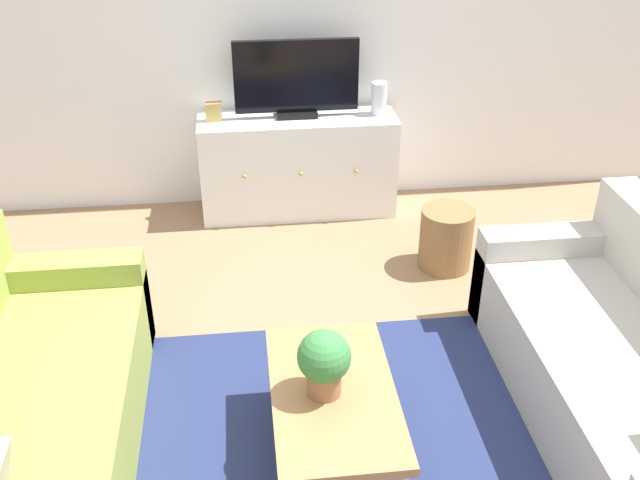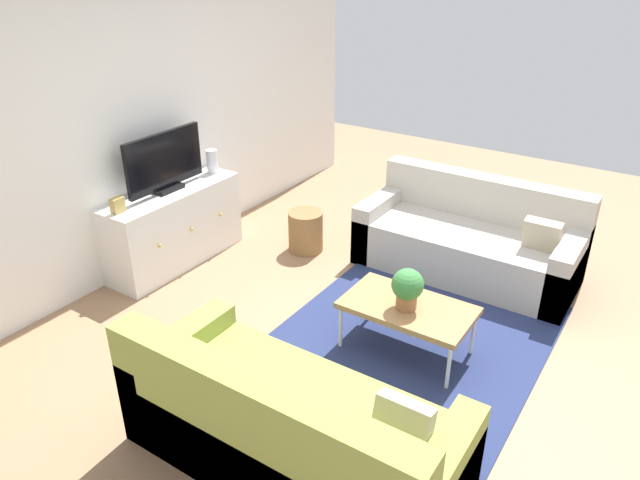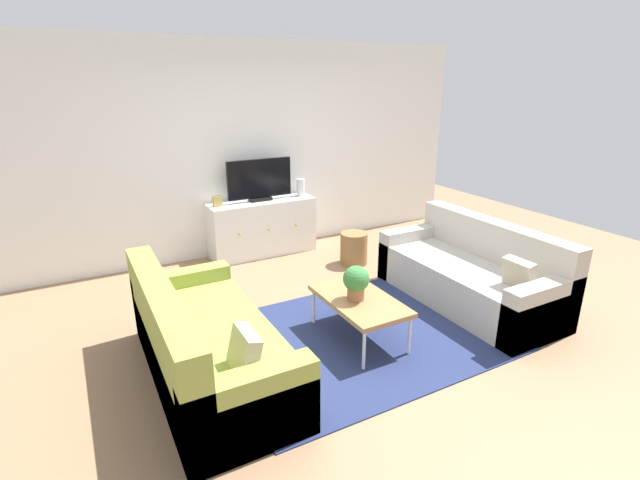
{
  "view_description": "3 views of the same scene",
  "coord_description": "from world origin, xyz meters",
  "px_view_note": "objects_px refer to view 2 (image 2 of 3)",
  "views": [
    {
      "loc": [
        -0.36,
        -2.52,
        2.55
      ],
      "look_at": [
        0.0,
        0.61,
        0.7
      ],
      "focal_mm": 40.7,
      "sensor_mm": 36.0,
      "label": 1
    },
    {
      "loc": [
        -3.41,
        -1.64,
        2.76
      ],
      "look_at": [
        0.0,
        0.61,
        0.7
      ],
      "focal_mm": 33.49,
      "sensor_mm": 36.0,
      "label": 2
    },
    {
      "loc": [
        -2.12,
        -3.26,
        2.24
      ],
      "look_at": [
        0.0,
        0.61,
        0.7
      ],
      "focal_mm": 26.21,
      "sensor_mm": 36.0,
      "label": 3
    }
  ],
  "objects_px": {
    "coffee_table": "(408,309)",
    "tv_console": "(174,227)",
    "couch_right_side": "(471,241)",
    "mantel_clock": "(117,205)",
    "wicker_basket": "(306,231)",
    "couch_left_side": "(286,434)",
    "glass_vase": "(212,161)",
    "potted_plant": "(407,287)",
    "flat_screen_tv": "(165,163)"
  },
  "relations": [
    {
      "from": "coffee_table",
      "to": "tv_console",
      "type": "height_order",
      "value": "tv_console"
    },
    {
      "from": "couch_right_side",
      "to": "coffee_table",
      "type": "distance_m",
      "value": 1.47
    },
    {
      "from": "tv_console",
      "to": "mantel_clock",
      "type": "xyz_separation_m",
      "value": [
        -0.58,
        0.0,
        0.43
      ]
    },
    {
      "from": "mantel_clock",
      "to": "tv_console",
      "type": "bearing_deg",
      "value": -0.0
    },
    {
      "from": "couch_right_side",
      "to": "wicker_basket",
      "type": "height_order",
      "value": "couch_right_side"
    },
    {
      "from": "tv_console",
      "to": "wicker_basket",
      "type": "distance_m",
      "value": 1.26
    },
    {
      "from": "couch_left_side",
      "to": "tv_console",
      "type": "bearing_deg",
      "value": 58.27
    },
    {
      "from": "coffee_table",
      "to": "glass_vase",
      "type": "height_order",
      "value": "glass_vase"
    },
    {
      "from": "potted_plant",
      "to": "mantel_clock",
      "type": "distance_m",
      "value": 2.5
    },
    {
      "from": "couch_right_side",
      "to": "tv_console",
      "type": "xyz_separation_m",
      "value": [
        -1.4,
        2.37,
        0.08
      ]
    },
    {
      "from": "flat_screen_tv",
      "to": "mantel_clock",
      "type": "distance_m",
      "value": 0.61
    },
    {
      "from": "glass_vase",
      "to": "couch_right_side",
      "type": "bearing_deg",
      "value": -70.77
    },
    {
      "from": "couch_left_side",
      "to": "flat_screen_tv",
      "type": "xyz_separation_m",
      "value": [
        1.47,
        2.39,
        0.71
      ]
    },
    {
      "from": "mantel_clock",
      "to": "wicker_basket",
      "type": "xyz_separation_m",
      "value": [
        1.45,
        -0.89,
        -0.59
      ]
    },
    {
      "from": "glass_vase",
      "to": "wicker_basket",
      "type": "xyz_separation_m",
      "value": [
        0.3,
        -0.89,
        -0.64
      ]
    },
    {
      "from": "couch_right_side",
      "to": "flat_screen_tv",
      "type": "bearing_deg",
      "value": 120.38
    },
    {
      "from": "coffee_table",
      "to": "glass_vase",
      "type": "relative_size",
      "value": 4.12
    },
    {
      "from": "mantel_clock",
      "to": "potted_plant",
      "type": "bearing_deg",
      "value": -79.12
    },
    {
      "from": "flat_screen_tv",
      "to": "mantel_clock",
      "type": "relative_size",
      "value": 6.58
    },
    {
      "from": "couch_left_side",
      "to": "wicker_basket",
      "type": "relative_size",
      "value": 4.8
    },
    {
      "from": "tv_console",
      "to": "glass_vase",
      "type": "height_order",
      "value": "glass_vase"
    },
    {
      "from": "coffee_table",
      "to": "potted_plant",
      "type": "height_order",
      "value": "potted_plant"
    },
    {
      "from": "tv_console",
      "to": "wicker_basket",
      "type": "xyz_separation_m",
      "value": [
        0.87,
        -0.89,
        -0.16
      ]
    },
    {
      "from": "coffee_table",
      "to": "couch_left_side",
      "type": "bearing_deg",
      "value": 177.21
    },
    {
      "from": "flat_screen_tv",
      "to": "couch_left_side",
      "type": "bearing_deg",
      "value": -121.51
    },
    {
      "from": "mantel_clock",
      "to": "coffee_table",
      "type": "bearing_deg",
      "value": -78.19
    },
    {
      "from": "coffee_table",
      "to": "tv_console",
      "type": "relative_size",
      "value": 0.67
    },
    {
      "from": "flat_screen_tv",
      "to": "couch_right_side",
      "type": "bearing_deg",
      "value": -59.62
    },
    {
      "from": "couch_right_side",
      "to": "wicker_basket",
      "type": "xyz_separation_m",
      "value": [
        -0.53,
        1.48,
        -0.08
      ]
    },
    {
      "from": "glass_vase",
      "to": "wicker_basket",
      "type": "relative_size",
      "value": 0.56
    },
    {
      "from": "tv_console",
      "to": "coffee_table",
      "type": "bearing_deg",
      "value": -91.52
    },
    {
      "from": "coffee_table",
      "to": "mantel_clock",
      "type": "relative_size",
      "value": 7.2
    },
    {
      "from": "tv_console",
      "to": "flat_screen_tv",
      "type": "relative_size",
      "value": 1.63
    },
    {
      "from": "wicker_basket",
      "to": "glass_vase",
      "type": "bearing_deg",
      "value": 108.36
    },
    {
      "from": "glass_vase",
      "to": "potted_plant",
      "type": "bearing_deg",
      "value": -105.59
    },
    {
      "from": "coffee_table",
      "to": "flat_screen_tv",
      "type": "relative_size",
      "value": 1.09
    },
    {
      "from": "flat_screen_tv",
      "to": "mantel_clock",
      "type": "xyz_separation_m",
      "value": [
        -0.58,
        -0.02,
        -0.2
      ]
    },
    {
      "from": "couch_left_side",
      "to": "mantel_clock",
      "type": "distance_m",
      "value": 2.59
    },
    {
      "from": "couch_left_side",
      "to": "couch_right_side",
      "type": "relative_size",
      "value": 1.0
    },
    {
      "from": "glass_vase",
      "to": "mantel_clock",
      "type": "distance_m",
      "value": 1.15
    },
    {
      "from": "flat_screen_tv",
      "to": "tv_console",
      "type": "bearing_deg",
      "value": -90.0
    },
    {
      "from": "tv_console",
      "to": "mantel_clock",
      "type": "height_order",
      "value": "mantel_clock"
    },
    {
      "from": "couch_right_side",
      "to": "potted_plant",
      "type": "relative_size",
      "value": 6.24
    },
    {
      "from": "coffee_table",
      "to": "wicker_basket",
      "type": "distance_m",
      "value": 1.82
    },
    {
      "from": "flat_screen_tv",
      "to": "glass_vase",
      "type": "xyz_separation_m",
      "value": [
        0.58,
        -0.02,
        -0.15
      ]
    },
    {
      "from": "mantel_clock",
      "to": "wicker_basket",
      "type": "distance_m",
      "value": 1.8
    },
    {
      "from": "couch_left_side",
      "to": "wicker_basket",
      "type": "height_order",
      "value": "couch_left_side"
    },
    {
      "from": "couch_right_side",
      "to": "coffee_table",
      "type": "xyz_separation_m",
      "value": [
        -1.47,
        -0.07,
        0.09
      ]
    },
    {
      "from": "potted_plant",
      "to": "mantel_clock",
      "type": "xyz_separation_m",
      "value": [
        -0.47,
        2.44,
        0.22
      ]
    },
    {
      "from": "wicker_basket",
      "to": "couch_right_side",
      "type": "bearing_deg",
      "value": -70.25
    }
  ]
}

